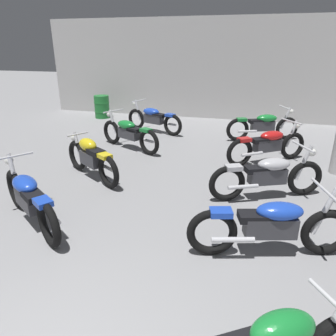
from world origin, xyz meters
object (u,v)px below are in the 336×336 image
motorcycle_left_row_4 (153,118)px  motorcycle_right_row_2 (268,175)px  motorcycle_right_row_1 (271,225)px  oil_drum (102,107)px  motorcycle_left_row_2 (91,157)px  motorcycle_left_row_3 (129,133)px  motorcycle_right_row_4 (263,125)px  motorcycle_left_row_1 (29,198)px  motorcycle_right_row_3 (268,144)px

motorcycle_left_row_4 → motorcycle_right_row_2: 5.24m
motorcycle_left_row_4 → motorcycle_right_row_1: 6.66m
motorcycle_left_row_4 → oil_drum: 3.01m
motorcycle_left_row_2 → motorcycle_left_row_4: (0.09, 3.96, -0.01)m
motorcycle_right_row_1 → oil_drum: (-6.01, 7.26, -0.03)m
motorcycle_left_row_3 → motorcycle_right_row_1: 5.21m
motorcycle_left_row_3 → motorcycle_right_row_4: bearing=27.6°
oil_drum → motorcycle_right_row_2: bearing=-42.5°
motorcycle_right_row_1 → motorcycle_right_row_4: bearing=90.4°
motorcycle_left_row_3 → motorcycle_right_row_2: size_ratio=0.98×
motorcycle_left_row_4 → oil_drum: (-2.58, 1.55, -0.03)m
motorcycle_left_row_1 → motorcycle_right_row_3: same height
motorcycle_left_row_3 → motorcycle_left_row_2: bearing=-90.0°
motorcycle_left_row_1 → motorcycle_left_row_3: size_ratio=0.93×
motorcycle_right_row_2 → oil_drum: bearing=137.5°
motorcycle_right_row_1 → motorcycle_right_row_3: bearing=89.3°
motorcycle_left_row_2 → motorcycle_left_row_3: 2.09m
motorcycle_left_row_4 → motorcycle_left_row_1: bearing=-91.2°
motorcycle_right_row_3 → motorcycle_left_row_4: bearing=149.9°
motorcycle_right_row_2 → motorcycle_right_row_3: (0.04, 1.95, 0.00)m
motorcycle_right_row_1 → motorcycle_right_row_2: same height
motorcycle_left_row_1 → motorcycle_right_row_2: 4.03m
motorcycle_left_row_2 → motorcycle_right_row_4: (3.48, 3.91, -0.01)m
motorcycle_left_row_1 → motorcycle_right_row_4: same height
motorcycle_right_row_2 → motorcycle_left_row_4: bearing=130.9°
motorcycle_left_row_3 → motorcycle_right_row_2: same height
motorcycle_left_row_1 → motorcycle_right_row_2: same height
motorcycle_left_row_2 → motorcycle_left_row_4: motorcycle_left_row_4 is taller
motorcycle_right_row_3 → oil_drum: bearing=149.6°
motorcycle_left_row_2 → motorcycle_left_row_4: size_ratio=0.83×
motorcycle_left_row_3 → motorcycle_right_row_2: (3.52, -2.09, 0.00)m
motorcycle_left_row_1 → motorcycle_left_row_4: (0.12, 5.86, 0.00)m
motorcycle_left_row_2 → motorcycle_right_row_2: size_ratio=0.85×
motorcycle_right_row_3 → motorcycle_right_row_1: bearing=-90.7°
motorcycle_right_row_3 → oil_drum: motorcycle_right_row_3 is taller
motorcycle_right_row_1 → oil_drum: size_ratio=2.49×
motorcycle_left_row_4 → motorcycle_right_row_2: same height
motorcycle_right_row_4 → motorcycle_left_row_4: bearing=179.1°
motorcycle_left_row_2 → motorcycle_right_row_4: 5.23m
motorcycle_left_row_2 → oil_drum: 6.05m
motorcycle_right_row_4 → oil_drum: size_ratio=2.42×
motorcycle_left_row_3 → motorcycle_left_row_1: bearing=-90.5°
oil_drum → motorcycle_right_row_3: bearing=-30.4°
motorcycle_left_row_4 → motorcycle_right_row_4: (3.39, -0.05, 0.00)m
motorcycle_right_row_1 → motorcycle_right_row_3: size_ratio=1.16×
motorcycle_left_row_1 → oil_drum: (-2.46, 7.41, -0.03)m
motorcycle_right_row_2 → motorcycle_right_row_4: same height
motorcycle_right_row_2 → motorcycle_right_row_3: size_ratio=1.11×
motorcycle_left_row_1 → motorcycle_right_row_4: 6.79m
motorcycle_left_row_4 → motorcycle_right_row_4: 3.39m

